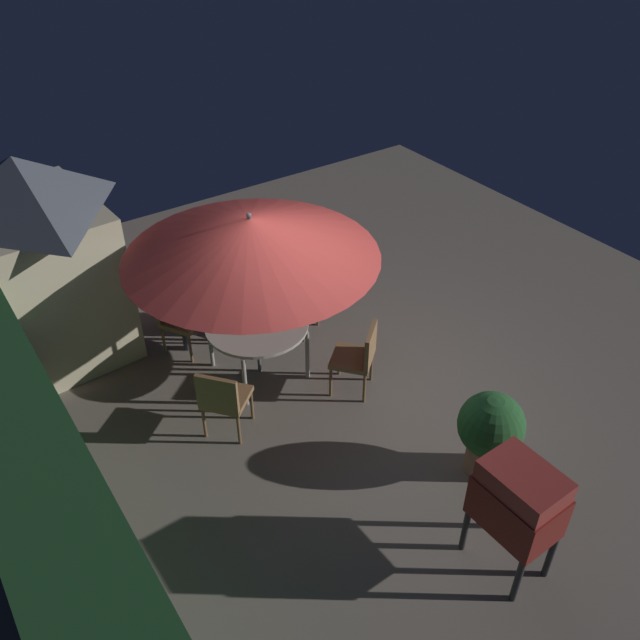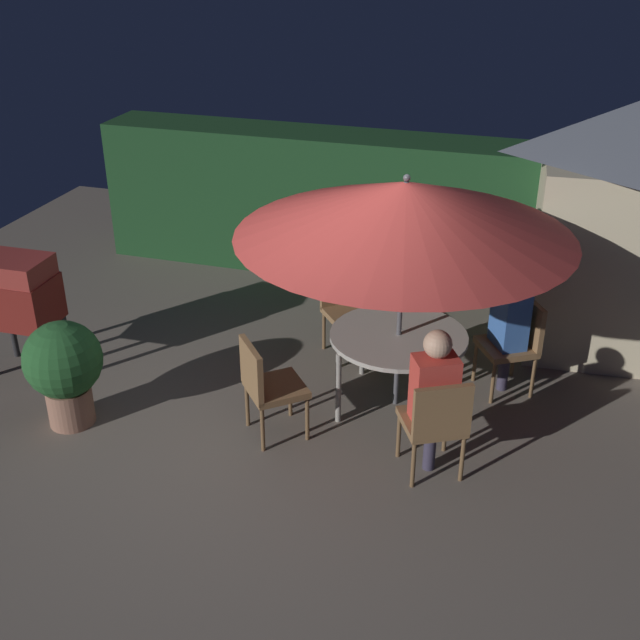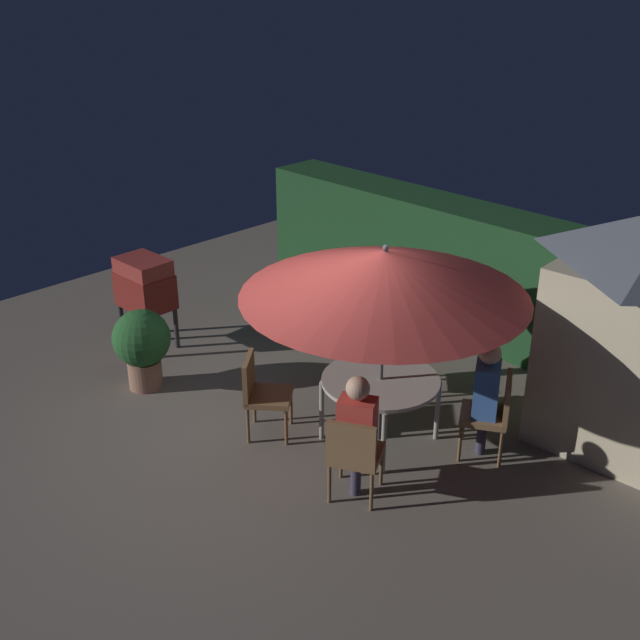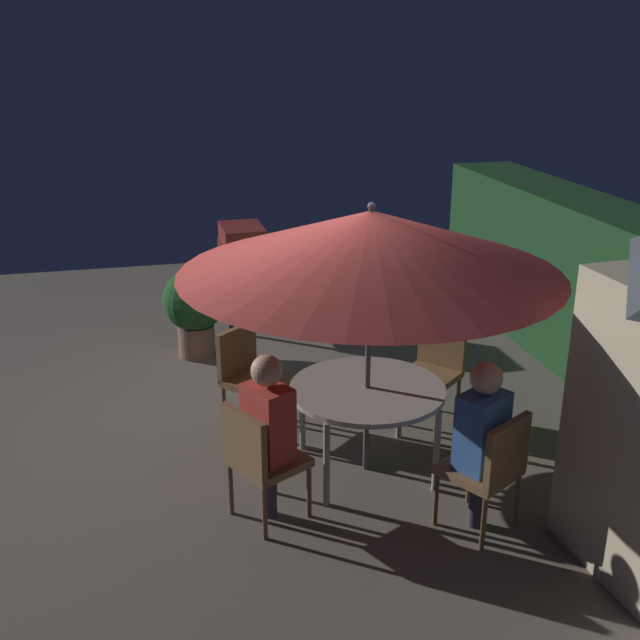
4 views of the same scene
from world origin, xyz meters
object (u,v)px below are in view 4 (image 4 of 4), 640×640
object	(u,v)px
person_in_blue	(482,427)
chair_near_shed	(259,456)
patio_table	(367,394)
person_in_red	(268,419)
chair_toward_house	(248,371)
potted_plant_by_shed	(195,306)
patio_umbrella	(371,242)
chair_far_side	(490,466)
chair_toward_hedge	(434,365)
bbq_grill	(243,255)

from	to	relation	value
person_in_blue	chair_near_shed	bearing A→B (deg)	-105.50
patio_table	person_in_red	xyz separation A→B (m)	(0.46, -0.85, 0.12)
chair_toward_house	potted_plant_by_shed	xyz separation A→B (m)	(-1.72, -0.33, 0.04)
patio_umbrella	chair_far_side	world-z (taller)	patio_umbrella
patio_umbrella	chair_toward_hedge	distance (m)	1.74
chair_toward_hedge	person_in_red	world-z (taller)	person_in_red
potted_plant_by_shed	person_in_red	world-z (taller)	person_in_red
chair_toward_hedge	person_in_blue	size ratio (longest dim) A/B	0.71
person_in_red	patio_table	bearing A→B (deg)	118.26
patio_umbrella	person_in_red	distance (m)	1.46
patio_umbrella	potted_plant_by_shed	distance (m)	3.18
potted_plant_by_shed	chair_near_shed	bearing A→B (deg)	3.56
patio_table	chair_far_side	bearing A→B (deg)	30.84
person_in_red	chair_far_side	bearing A→B (deg)	70.06
patio_umbrella	chair_toward_hedge	world-z (taller)	patio_umbrella
chair_toward_house	chair_toward_hedge	bearing A→B (deg)	81.25
chair_toward_hedge	chair_toward_house	xyz separation A→B (m)	(-0.25, -1.63, 0.00)
patio_table	patio_umbrella	world-z (taller)	patio_umbrella
patio_umbrella	chair_toward_house	distance (m)	1.84
chair_toward_hedge	chair_far_side	bearing A→B (deg)	-8.32
chair_far_side	chair_near_shed	bearing A→B (deg)	-107.63
chair_far_side	chair_toward_house	size ratio (longest dim) A/B	1.00
chair_near_shed	chair_toward_hedge	size ratio (longest dim) A/B	1.00
patio_umbrella	chair_near_shed	xyz separation A→B (m)	(0.50, -0.93, -1.36)
patio_umbrella	person_in_blue	bearing A→B (deg)	30.84
chair_near_shed	chair_toward_hedge	distance (m)	2.13
chair_far_side	chair_toward_hedge	world-z (taller)	same
chair_toward_house	person_in_blue	distance (m)	2.30
person_in_blue	patio_umbrella	bearing A→B (deg)	-149.16
bbq_grill	person_in_red	size ratio (longest dim) A/B	0.95
patio_umbrella	chair_near_shed	world-z (taller)	patio_umbrella
patio_umbrella	chair_toward_house	size ratio (longest dim) A/B	3.14
patio_table	person_in_blue	world-z (taller)	person_in_blue
bbq_grill	patio_umbrella	bearing A→B (deg)	7.67
chair_toward_house	potted_plant_by_shed	distance (m)	1.75
chair_near_shed	potted_plant_by_shed	size ratio (longest dim) A/B	0.93
chair_toward_hedge	potted_plant_by_shed	size ratio (longest dim) A/B	0.93
potted_plant_by_shed	person_in_blue	distance (m)	3.95
bbq_grill	person_in_blue	distance (m)	4.57
chair_near_shed	potted_plant_by_shed	bearing A→B (deg)	-176.44
patio_umbrella	bbq_grill	size ratio (longest dim) A/B	2.36
patio_umbrella	person_in_blue	distance (m)	1.52
patio_table	person_in_red	distance (m)	0.98
chair_near_shed	person_in_blue	world-z (taller)	person_in_blue
potted_plant_by_shed	person_in_red	bearing A→B (deg)	4.98
chair_near_shed	chair_far_side	distance (m)	1.59
chair_toward_house	potted_plant_by_shed	bearing A→B (deg)	-169.25
bbq_grill	chair_toward_hedge	distance (m)	3.16
chair_near_shed	chair_toward_house	bearing A→B (deg)	174.89
patio_table	bbq_grill	distance (m)	3.59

